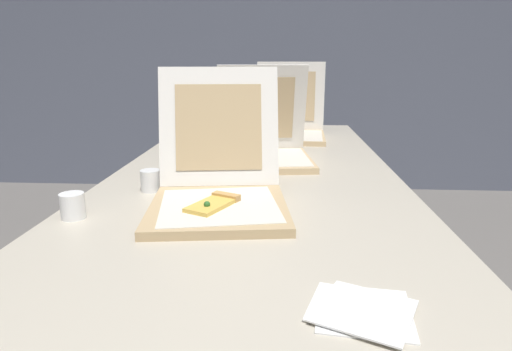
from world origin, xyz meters
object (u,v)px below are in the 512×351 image
object	(u,v)px
pizza_box_front	(218,188)
cup_white_near_left	(73,206)
cup_white_near_center	(151,181)
napkin_pile	(360,310)
pizza_box_middle	(264,148)
pizza_box_back	(289,127)
table	(253,191)

from	to	relation	value
pizza_box_front	cup_white_near_left	bearing A→B (deg)	-169.83
cup_white_near_center	napkin_pile	distance (m)	0.79
pizza_box_front	pizza_box_middle	world-z (taller)	pizza_box_middle
pizza_box_middle	napkin_pile	bearing A→B (deg)	-86.13
pizza_box_front	cup_white_near_center	bearing A→B (deg)	142.10
pizza_box_back	table	bearing A→B (deg)	-96.64
pizza_box_back	napkin_pile	xyz separation A→B (m)	(0.09, -1.53, -0.05)
pizza_box_front	pizza_box_back	distance (m)	1.07
pizza_box_middle	cup_white_near_center	bearing A→B (deg)	-135.40
table	pizza_box_front	xyz separation A→B (m)	(-0.07, -0.28, 0.09)
pizza_box_back	napkin_pile	distance (m)	1.53
pizza_box_front	pizza_box_back	bearing A→B (deg)	72.64
pizza_box_back	napkin_pile	bearing A→B (deg)	-84.03
pizza_box_front	pizza_box_middle	distance (m)	0.54
cup_white_near_left	napkin_pile	world-z (taller)	cup_white_near_left
pizza_box_front	cup_white_near_center	xyz separation A→B (m)	(-0.22, 0.13, -0.02)
napkin_pile	table	bearing A→B (deg)	105.71
table	cup_white_near_center	bearing A→B (deg)	-152.44
pizza_box_middle	napkin_pile	world-z (taller)	pizza_box_middle
cup_white_near_center	cup_white_near_left	xyz separation A→B (m)	(-0.12, -0.24, 0.00)
table	cup_white_near_center	distance (m)	0.34
pizza_box_middle	cup_white_near_left	bearing A→B (deg)	-131.51
pizza_box_front	cup_white_near_left	size ratio (longest dim) A/B	7.45
pizza_box_back	cup_white_near_left	xyz separation A→B (m)	(-0.54, -1.16, -0.02)
table	napkin_pile	world-z (taller)	napkin_pile
table	cup_white_near_left	size ratio (longest dim) A/B	38.80
table	pizza_box_middle	size ratio (longest dim) A/B	6.36
pizza_box_front	napkin_pile	size ratio (longest dim) A/B	2.54
table	pizza_box_front	size ratio (longest dim) A/B	5.21
table	pizza_box_middle	distance (m)	0.26
table	cup_white_near_left	world-z (taller)	cup_white_near_left
pizza_box_front	cup_white_near_left	xyz separation A→B (m)	(-0.34, -0.10, -0.02)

